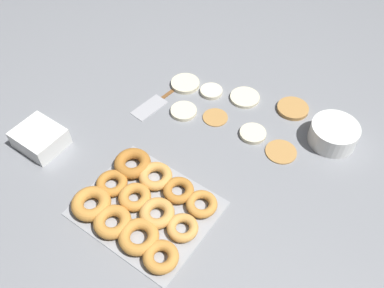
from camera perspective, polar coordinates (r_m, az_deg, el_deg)
The scene contains 13 objects.
ground_plane at distance 1.37m, azimuth 2.38°, elevation 2.33°, with size 3.00×3.00×0.00m, color gray.
pancake_0 at distance 1.51m, azimuth -0.96°, elevation 8.47°, with size 0.11×0.11×0.01m, color beige.
pancake_1 at distance 1.47m, azimuth 7.42°, elevation 6.49°, with size 0.11×0.11×0.01m, color beige.
pancake_2 at distance 1.35m, azimuth 8.53°, elevation 1.46°, with size 0.09×0.09×0.01m, color beige.
pancake_3 at distance 1.48m, azimuth 2.73°, elevation 7.40°, with size 0.08×0.08×0.01m, color beige.
pancake_4 at distance 1.46m, azimuth 13.96°, elevation 4.86°, with size 0.11×0.11×0.01m, color #B27F42.
pancake_5 at distance 1.41m, azimuth -1.18°, elevation 4.64°, with size 0.09×0.09×0.01m, color beige.
pancake_6 at distance 1.40m, azimuth 3.29°, elevation 3.81°, with size 0.09×0.09×0.01m, color #B27F42.
pancake_7 at distance 1.32m, azimuth 12.39°, elevation -1.00°, with size 0.10×0.10×0.01m, color #B27F42.
donut_tray at distance 1.17m, azimuth -7.15°, elevation -8.42°, with size 0.37×0.31×0.04m.
batter_bowl at distance 1.38m, azimuth 19.24°, elevation 1.36°, with size 0.15×0.15×0.07m.
container_stack at distance 1.38m, azimuth -20.58°, elevation 0.78°, with size 0.15×0.13×0.06m.
spatula at distance 1.45m, azimuth -5.12°, elevation 5.80°, with size 0.07×0.29×0.01m.
Camera 1 is at (0.49, -0.79, 1.00)m, focal length 38.00 mm.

